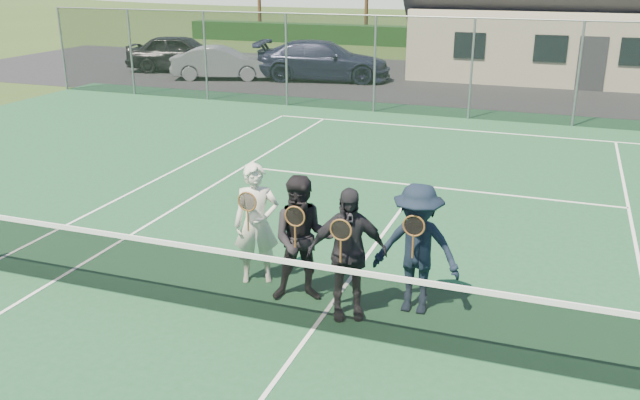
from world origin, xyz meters
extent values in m
plane|color=#2D4518|center=(0.00, 20.00, 0.00)|extent=(220.00, 220.00, 0.00)
cube|color=#1C4C2B|center=(0.00, 0.00, 0.01)|extent=(30.00, 30.00, 0.02)
cube|color=black|center=(-4.00, 20.00, 0.01)|extent=(40.00, 12.00, 0.01)
cube|color=black|center=(0.00, 32.00, 0.55)|extent=(40.00, 1.20, 1.10)
imported|color=black|center=(-13.35, 19.09, 0.80)|extent=(5.02, 3.00, 1.60)
imported|color=gray|center=(-10.68, 17.76, 0.66)|extent=(4.24, 2.59, 1.32)
imported|color=#1B1D36|center=(-6.68, 18.96, 0.79)|extent=(5.75, 3.14, 1.58)
cube|color=white|center=(0.00, 11.88, 0.03)|extent=(10.97, 0.06, 0.01)
cube|color=white|center=(-4.12, 0.00, 0.03)|extent=(0.06, 23.77, 0.01)
cube|color=white|center=(0.00, 6.40, 0.03)|extent=(8.23, 0.06, 0.01)
cube|color=white|center=(0.00, 0.00, 0.03)|extent=(0.06, 12.80, 0.01)
cube|color=black|center=(0.00, 0.00, 0.48)|extent=(11.60, 0.02, 0.88)
cube|color=white|center=(0.00, 0.00, 0.93)|extent=(11.60, 0.03, 0.07)
cylinder|color=slate|center=(-15.00, 13.50, 1.50)|extent=(0.07, 0.07, 3.00)
cylinder|color=slate|center=(-12.00, 13.50, 1.50)|extent=(0.07, 0.07, 3.00)
cylinder|color=slate|center=(-9.00, 13.50, 1.50)|extent=(0.07, 0.07, 3.00)
cylinder|color=slate|center=(-6.00, 13.50, 1.50)|extent=(0.07, 0.07, 3.00)
cylinder|color=slate|center=(-3.00, 13.50, 1.50)|extent=(0.07, 0.07, 3.00)
cylinder|color=slate|center=(0.00, 13.50, 1.50)|extent=(0.07, 0.07, 3.00)
cylinder|color=slate|center=(3.00, 13.50, 1.50)|extent=(0.07, 0.07, 3.00)
cube|color=black|center=(0.00, 13.50, 1.50)|extent=(30.00, 0.03, 3.00)
cylinder|color=slate|center=(0.00, 13.50, 3.00)|extent=(30.00, 0.04, 0.04)
cube|color=beige|center=(4.00, 24.00, 1.40)|extent=(15.00, 8.00, 2.80)
cube|color=#2D2D33|center=(3.50, 19.98, 1.00)|extent=(1.00, 0.06, 2.00)
cube|color=black|center=(-1.00, 19.98, 1.50)|extent=(1.20, 0.06, 1.00)
cube|color=black|center=(2.00, 19.98, 1.50)|extent=(1.20, 0.06, 1.00)
cube|color=black|center=(5.00, 19.98, 1.50)|extent=(1.20, 0.06, 1.00)
cylinder|color=#3C2515|center=(-16.00, 33.00, 1.93)|extent=(0.22, 0.22, 3.85)
cylinder|color=#372414|center=(-9.00, 33.00, 1.93)|extent=(0.22, 0.22, 3.85)
cylinder|color=#3B2715|center=(2.00, 33.00, 1.93)|extent=(0.22, 0.22, 3.85)
imported|color=silver|center=(-1.28, 1.09, 0.92)|extent=(0.78, 0.66, 1.80)
torus|color=brown|center=(-1.28, 0.82, 1.35)|extent=(0.29, 0.02, 0.29)
cylinder|color=black|center=(-1.28, 0.82, 1.35)|extent=(0.25, 0.00, 0.25)
cylinder|color=brown|center=(-1.28, 0.82, 1.07)|extent=(0.03, 0.03, 0.32)
imported|color=black|center=(-0.44, 0.77, 0.92)|extent=(1.06, 0.94, 1.80)
torus|color=brown|center=(-0.44, 0.50, 1.35)|extent=(0.29, 0.02, 0.29)
cylinder|color=black|center=(-0.44, 0.50, 1.35)|extent=(0.25, 0.00, 0.25)
cylinder|color=brown|center=(-0.44, 0.50, 1.07)|extent=(0.03, 0.03, 0.32)
imported|color=black|center=(0.28, 0.53, 0.92)|extent=(1.14, 0.84, 1.80)
torus|color=brown|center=(0.28, 0.26, 1.35)|extent=(0.29, 0.02, 0.29)
cylinder|color=black|center=(0.28, 0.26, 1.35)|extent=(0.25, 0.00, 0.25)
cylinder|color=brown|center=(0.28, 0.26, 1.07)|extent=(0.03, 0.03, 0.32)
imported|color=black|center=(1.10, 0.97, 0.92)|extent=(1.17, 0.67, 1.80)
torus|color=brown|center=(1.10, 0.70, 1.35)|extent=(0.29, 0.02, 0.29)
cylinder|color=black|center=(1.10, 0.70, 1.35)|extent=(0.25, 0.00, 0.25)
cylinder|color=brown|center=(1.10, 0.70, 1.07)|extent=(0.03, 0.03, 0.32)
camera|label=1|loc=(2.72, -7.19, 4.47)|focal=38.00mm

